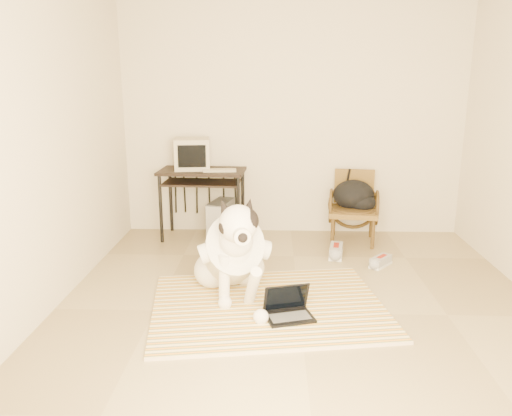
# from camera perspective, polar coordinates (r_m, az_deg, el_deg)

# --- Properties ---
(floor) EXTENTS (4.50, 4.50, 0.00)m
(floor) POSITION_cam_1_polar(r_m,az_deg,el_deg) (4.11, 5.02, -11.84)
(floor) COLOR tan
(floor) RESTS_ON ground
(wall_back) EXTENTS (4.50, 0.00, 4.50)m
(wall_back) POSITION_cam_1_polar(r_m,az_deg,el_deg) (5.95, 4.23, 9.96)
(wall_back) COLOR beige
(wall_back) RESTS_ON floor
(wall_front) EXTENTS (4.50, 0.00, 4.50)m
(wall_front) POSITION_cam_1_polar(r_m,az_deg,el_deg) (1.52, 10.37, -3.75)
(wall_front) COLOR beige
(wall_front) RESTS_ON floor
(wall_left) EXTENTS (0.00, 4.50, 4.50)m
(wall_left) POSITION_cam_1_polar(r_m,az_deg,el_deg) (4.11, -23.81, 6.74)
(wall_left) COLOR beige
(wall_left) RESTS_ON floor
(rug) EXTENTS (2.07, 1.70, 0.02)m
(rug) POSITION_cam_1_polar(r_m,az_deg,el_deg) (4.18, 1.41, -11.12)
(rug) COLOR orange
(rug) RESTS_ON floor
(dog) EXTENTS (0.67, 1.25, 0.96)m
(dog) POSITION_cam_1_polar(r_m,az_deg,el_deg) (4.26, -2.68, -5.21)
(dog) COLOR white
(dog) RESTS_ON rug
(laptop) EXTENTS (0.42, 0.35, 0.25)m
(laptop) POSITION_cam_1_polar(r_m,az_deg,el_deg) (3.97, 3.69, -11.45)
(laptop) COLOR black
(laptop) RESTS_ON rug
(computer_desk) EXTENTS (1.00, 0.59, 0.81)m
(computer_desk) POSITION_cam_1_polar(r_m,az_deg,el_deg) (5.78, -6.17, 3.23)
(computer_desk) COLOR black
(computer_desk) RESTS_ON floor
(crt_monitor) EXTENTS (0.44, 0.43, 0.35)m
(crt_monitor) POSITION_cam_1_polar(r_m,az_deg,el_deg) (5.81, -7.31, 6.16)
(crt_monitor) COLOR #BAAD92
(crt_monitor) RESTS_ON computer_desk
(desk_keyboard) EXTENTS (0.38, 0.16, 0.02)m
(desk_keyboard) POSITION_cam_1_polar(r_m,az_deg,el_deg) (5.65, -4.16, 4.32)
(desk_keyboard) COLOR #BAAD92
(desk_keyboard) RESTS_ON computer_desk
(pc_tower) EXTENTS (0.31, 0.50, 0.44)m
(pc_tower) POSITION_cam_1_polar(r_m,az_deg,el_deg) (5.88, -4.03, -1.31)
(pc_tower) COLOR #4C4C4E
(pc_tower) RESTS_ON floor
(rattan_chair) EXTENTS (0.60, 0.58, 0.80)m
(rattan_chair) POSITION_cam_1_polar(r_m,az_deg,el_deg) (5.81, 11.07, 0.16)
(rattan_chair) COLOR brown
(rattan_chair) RESTS_ON floor
(backpack) EXTENTS (0.47, 0.39, 0.34)m
(backpack) POSITION_cam_1_polar(r_m,az_deg,el_deg) (5.78, 11.27, 1.33)
(backpack) COLOR black
(backpack) RESTS_ON rattan_chair
(sneaker_left) EXTENTS (0.19, 0.35, 0.12)m
(sneaker_left) POSITION_cam_1_polar(r_m,az_deg,el_deg) (5.36, 9.13, -4.92)
(sneaker_left) COLOR silver
(sneaker_left) RESTS_ON floor
(sneaker_right) EXTENTS (0.27, 0.29, 0.10)m
(sneaker_right) POSITION_cam_1_polar(r_m,az_deg,el_deg) (5.18, 14.06, -5.98)
(sneaker_right) COLOR silver
(sneaker_right) RESTS_ON floor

